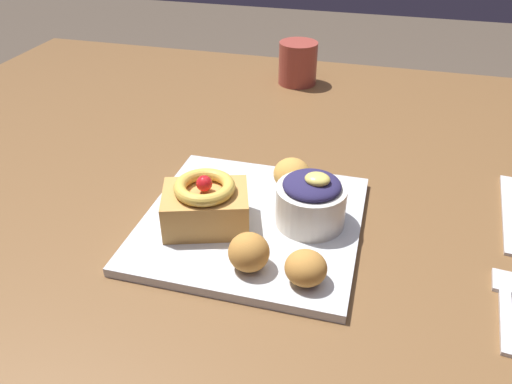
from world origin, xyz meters
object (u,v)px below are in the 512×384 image
object	(u,v)px
berry_ramekin	(311,201)
coffee_mug	(298,63)
knife	(508,212)
front_plate	(252,222)
cake_slice	(206,204)
fritter_middle	(292,174)
fritter_back	(249,252)
fritter_front	(306,268)
fork	(505,303)

from	to	relation	value
berry_ramekin	coffee_mug	xyz separation A→B (m)	(-0.11, 0.50, -0.00)
berry_ramekin	knife	size ratio (longest dim) A/B	0.46
front_plate	berry_ramekin	xyz separation A→B (m)	(0.07, 0.01, 0.04)
knife	berry_ramekin	bearing A→B (deg)	118.06
coffee_mug	knife	bearing A→B (deg)	-47.15
cake_slice	fritter_middle	bearing A→B (deg)	53.51
cake_slice	fritter_back	distance (m)	0.10
fritter_front	cake_slice	bearing A→B (deg)	153.24
fork	coffee_mug	size ratio (longest dim) A/B	1.45
front_plate	fritter_middle	size ratio (longest dim) A/B	5.27
cake_slice	knife	xyz separation A→B (m)	(0.38, 0.14, -0.04)
front_plate	coffee_mug	distance (m)	0.52
fork	coffee_mug	world-z (taller)	coffee_mug
coffee_mug	front_plate	bearing A→B (deg)	-85.29
fritter_middle	knife	bearing A→B (deg)	5.64
front_plate	fritter_front	xyz separation A→B (m)	(0.09, -0.10, 0.03)
knife	fritter_front	bearing A→B (deg)	137.41
cake_slice	fork	size ratio (longest dim) A/B	0.97
cake_slice	fritter_front	bearing A→B (deg)	-26.76
berry_ramekin	fritter_middle	distance (m)	0.09
cake_slice	fork	bearing A→B (deg)	-6.03
fritter_middle	fritter_back	world-z (taller)	fritter_back
fritter_back	fork	size ratio (longest dim) A/B	0.37
fritter_front	coffee_mug	xyz separation A→B (m)	(-0.13, 0.61, 0.01)
cake_slice	knife	bearing A→B (deg)	20.85
berry_ramekin	coffee_mug	bearing A→B (deg)	102.94
fritter_back	fork	xyz separation A→B (m)	(0.28, 0.03, -0.03)
front_plate	fritter_back	distance (m)	0.10
knife	fritter_back	bearing A→B (deg)	129.87
fritter_middle	coffee_mug	bearing A→B (deg)	100.07
cake_slice	coffee_mug	size ratio (longest dim) A/B	1.41
fritter_front	knife	size ratio (longest dim) A/B	0.24
fork	cake_slice	bearing A→B (deg)	89.59
fritter_back	coffee_mug	xyz separation A→B (m)	(-0.06, 0.60, 0.01)
knife	coffee_mug	world-z (taller)	coffee_mug
front_plate	fritter_front	world-z (taller)	fritter_front
cake_slice	knife	world-z (taller)	cake_slice
cake_slice	fritter_middle	distance (m)	0.14
berry_ramekin	fritter_front	size ratio (longest dim) A/B	1.89
cake_slice	fork	distance (m)	0.35
front_plate	fritter_front	distance (m)	0.13
berry_ramekin	fork	size ratio (longest dim) A/B	0.69
front_plate	berry_ramekin	distance (m)	0.08
front_plate	knife	bearing A→B (deg)	19.69
cake_slice	front_plate	bearing A→B (deg)	27.75
fritter_back	knife	xyz separation A→B (m)	(0.30, 0.21, -0.03)
fritter_back	fork	bearing A→B (deg)	5.53
berry_ramekin	knife	distance (m)	0.28
berry_ramekin	fritter_back	bearing A→B (deg)	-116.45
fritter_front	coffee_mug	world-z (taller)	coffee_mug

